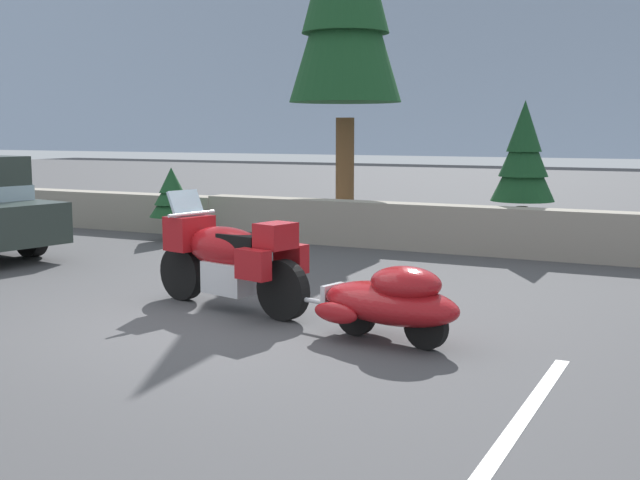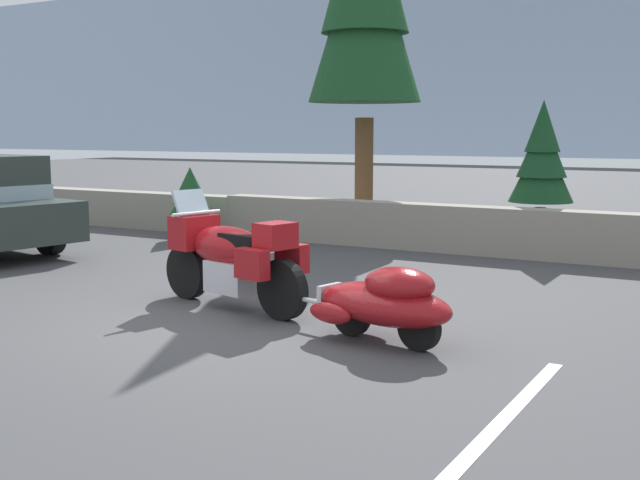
{
  "view_description": "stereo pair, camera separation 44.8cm",
  "coord_description": "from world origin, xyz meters",
  "views": [
    {
      "loc": [
        4.75,
        -6.81,
        2.02
      ],
      "look_at": [
        0.89,
        0.87,
        0.85
      ],
      "focal_mm": 44.79,
      "sensor_mm": 36.0,
      "label": 1
    },
    {
      "loc": [
        5.14,
        -6.59,
        2.02
      ],
      "look_at": [
        0.89,
        0.87,
        0.85
      ],
      "focal_mm": 44.79,
      "sensor_mm": 36.0,
      "label": 2
    }
  ],
  "objects": [
    {
      "name": "ground_plane",
      "position": [
        0.0,
        0.0,
        0.0
      ],
      "size": [
        80.0,
        80.0,
        0.0
      ],
      "primitive_type": "plane",
      "color": "#424244"
    },
    {
      "name": "stone_guard_wall",
      "position": [
        0.59,
        6.1,
        0.41
      ],
      "size": [
        24.0,
        0.58,
        0.89
      ],
      "color": "gray",
      "rests_on": "ground"
    },
    {
      "name": "touring_motorcycle",
      "position": [
        -0.2,
        0.73,
        0.62
      ],
      "size": [
        2.28,
        1.06,
        1.33
      ],
      "color": "black",
      "rests_on": "ground"
    },
    {
      "name": "car_shaped_trailer",
      "position": [
        1.98,
        0.21,
        0.41
      ],
      "size": [
        2.23,
        1.04,
        0.76
      ],
      "color": "black",
      "rests_on": "ground"
    },
    {
      "name": "pine_tree_far_right",
      "position": [
        1.71,
        7.01,
        1.6
      ],
      "size": [
        1.09,
        1.09,
        2.55
      ],
      "color": "brown",
      "rests_on": "ground"
    },
    {
      "name": "pine_sapling_near",
      "position": [
        -4.36,
        5.17,
        0.85
      ],
      "size": [
        0.84,
        0.84,
        1.36
      ],
      "color": "brown",
      "rests_on": "ground"
    },
    {
      "name": "parking_stripe_marker",
      "position": [
        3.59,
        -1.5,
        0.0
      ],
      "size": [
        0.12,
        3.6,
        0.01
      ],
      "primitive_type": "cube",
      "color": "silver",
      "rests_on": "ground"
    }
  ]
}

